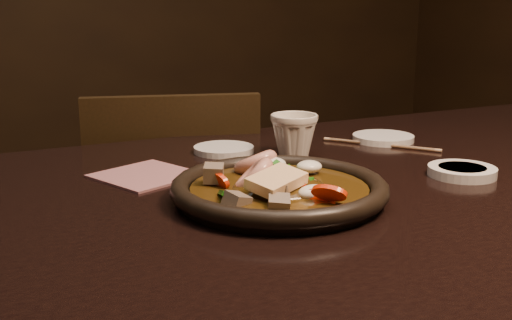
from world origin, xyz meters
name	(u,v)px	position (x,y,z in m)	size (l,w,h in m)	color
table	(427,213)	(0.00, 0.00, 0.67)	(1.60, 0.90, 0.75)	black
chair	(174,246)	(-0.26, 0.57, 0.45)	(0.49, 0.49, 0.84)	black
plate	(279,190)	(-0.31, -0.04, 0.77)	(0.31, 0.31, 0.03)	black
stirfry	(276,185)	(-0.31, -0.04, 0.77)	(0.20, 0.26, 0.07)	#352209
soy_dish	(462,171)	(0.02, -0.05, 0.76)	(0.11, 0.11, 0.02)	white
saucer_left	(224,149)	(-0.26, 0.27, 0.76)	(0.11, 0.11, 0.01)	white
saucer_right	(383,138)	(0.07, 0.22, 0.76)	(0.12, 0.12, 0.01)	white
tea_cup	(294,135)	(-0.16, 0.18, 0.79)	(0.09, 0.08, 0.09)	silver
chopsticks	(381,145)	(0.04, 0.18, 0.75)	(0.15, 0.19, 0.01)	tan
napkin	(146,175)	(-0.44, 0.17, 0.75)	(0.14, 0.14, 0.00)	#935A5E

